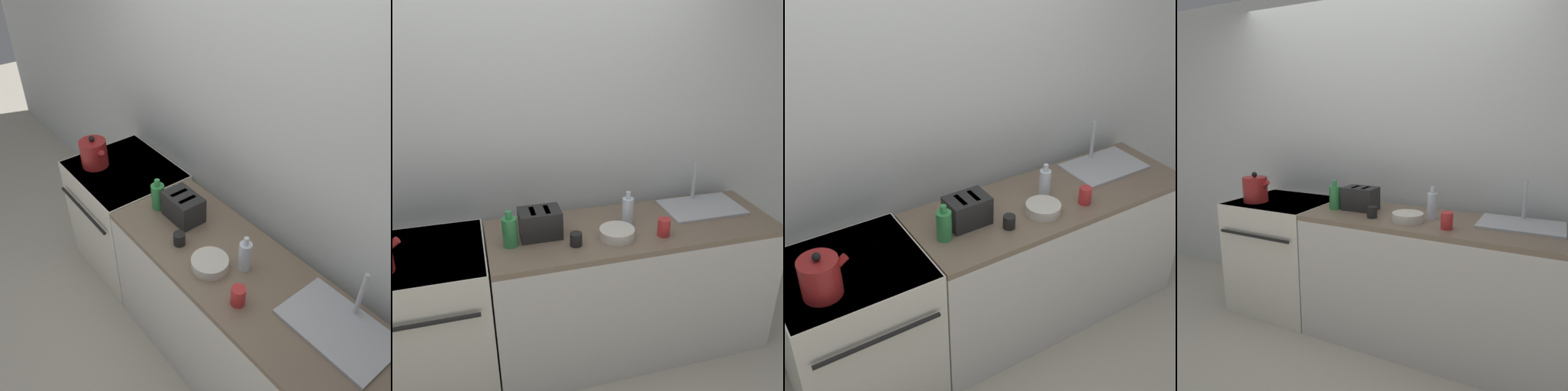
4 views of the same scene
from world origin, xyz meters
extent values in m
plane|color=beige|center=(0.00, 0.00, 0.00)|extent=(12.00, 12.00, 0.00)
cube|color=silver|center=(0.00, 0.73, 1.30)|extent=(8.00, 0.05, 2.60)
cube|color=silver|center=(-0.66, 0.34, 0.46)|extent=(0.77, 0.67, 0.92)
cube|color=black|center=(-0.66, 0.34, 0.91)|extent=(0.76, 0.66, 0.02)
cylinder|color=black|center=(-0.83, 0.19, 0.91)|extent=(0.21, 0.21, 0.01)
cylinder|color=black|center=(-0.48, 0.19, 0.91)|extent=(0.21, 0.21, 0.01)
cylinder|color=black|center=(-0.83, 0.48, 0.91)|extent=(0.21, 0.21, 0.01)
cylinder|color=black|center=(-0.48, 0.48, 0.91)|extent=(0.21, 0.21, 0.01)
cylinder|color=black|center=(-0.66, -0.03, 0.72)|extent=(0.66, 0.02, 0.02)
cube|color=silver|center=(0.64, 0.32, 0.44)|extent=(1.80, 0.64, 0.88)
cube|color=#7A6651|center=(0.64, 0.32, 0.90)|extent=(1.80, 0.64, 0.04)
cylinder|color=maroon|center=(-0.83, 0.20, 1.02)|extent=(0.19, 0.19, 0.20)
sphere|color=black|center=(-0.83, 0.20, 1.14)|extent=(0.04, 0.04, 0.04)
cylinder|color=maroon|center=(-0.73, 0.20, 1.06)|extent=(0.11, 0.04, 0.09)
cube|color=black|center=(0.06, 0.35, 1.00)|extent=(0.24, 0.17, 0.17)
cube|color=black|center=(0.02, 0.35, 1.08)|extent=(0.03, 0.12, 0.01)
cube|color=black|center=(0.10, 0.35, 1.08)|extent=(0.03, 0.12, 0.01)
cube|color=#B7B7BC|center=(1.17, 0.43, 0.93)|extent=(0.52, 0.35, 0.01)
cylinder|color=silver|center=(1.17, 0.56, 1.06)|extent=(0.02, 0.02, 0.28)
cylinder|color=#338C47|center=(-0.12, 0.28, 1.00)|extent=(0.09, 0.09, 0.17)
cylinder|color=#338C47|center=(-0.12, 0.28, 1.11)|extent=(0.03, 0.03, 0.04)
cylinder|color=silver|center=(0.61, 0.35, 1.01)|extent=(0.07, 0.07, 0.17)
cylinder|color=silver|center=(0.61, 0.35, 1.11)|extent=(0.03, 0.03, 0.04)
cylinder|color=red|center=(0.76, 0.16, 0.97)|extent=(0.08, 0.08, 0.11)
cylinder|color=black|center=(0.23, 0.19, 0.96)|extent=(0.07, 0.07, 0.08)
cylinder|color=beige|center=(0.49, 0.20, 0.95)|extent=(0.21, 0.21, 0.06)
camera|label=1|loc=(1.75, -0.89, 2.66)|focal=40.00mm
camera|label=2|loc=(-0.29, -1.90, 2.18)|focal=40.00mm
camera|label=3|loc=(-1.21, -1.85, 2.69)|focal=50.00mm
camera|label=4|loc=(1.36, -2.06, 1.61)|focal=35.00mm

